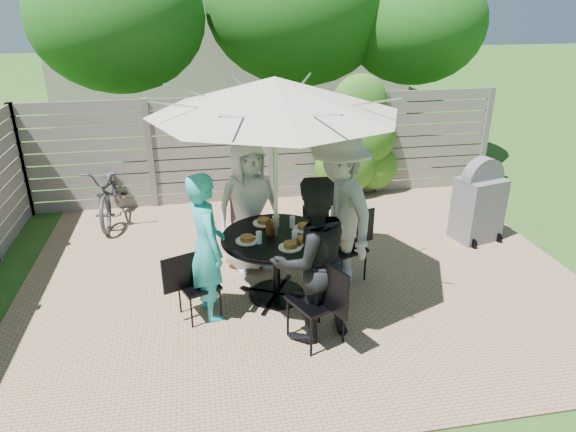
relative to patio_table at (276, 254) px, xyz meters
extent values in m
plane|color=#275019|center=(0.40, 0.20, -0.57)|extent=(60.00, 60.00, 0.00)
cube|color=#9D775B|center=(0.40, 0.70, -0.56)|extent=(7.00, 6.00, 0.02)
cube|color=gray|center=(0.40, 3.20, 0.35)|extent=(8.00, 0.10, 1.85)
ellipsoid|color=#255E15|center=(1.80, 3.05, 0.33)|extent=(1.20, 0.70, 1.80)
cube|color=gray|center=(0.40, 12.20, 1.93)|extent=(10.00, 6.00, 5.00)
ellipsoid|color=#165213|center=(-2.10, 5.20, 2.40)|extent=(3.20, 3.20, 2.72)
ellipsoid|color=#165213|center=(1.40, 5.70, 2.61)|extent=(3.80, 3.80, 3.23)
ellipsoid|color=#165213|center=(3.60, 5.00, 2.26)|extent=(2.80, 2.80, 2.38)
cylinder|color=black|center=(0.00, 0.00, 0.23)|extent=(1.55, 1.55, 0.03)
cylinder|color=black|center=(0.00, 0.00, -0.17)|extent=(0.09, 0.09, 0.81)
cylinder|color=black|center=(0.00, 0.00, -0.55)|extent=(0.67, 0.67, 0.04)
cylinder|color=silver|center=(0.00, 0.00, 0.66)|extent=(0.05, 0.05, 2.47)
cone|color=#B8B299|center=(0.00, 0.00, 1.84)|extent=(3.32, 3.32, 0.38)
cube|color=black|center=(-0.26, 0.91, -0.15)|extent=(0.54, 0.54, 0.03)
cube|color=black|center=(-0.35, 1.10, 0.08)|extent=(0.19, 0.39, 0.42)
imported|color=silver|center=(-0.23, 0.80, 0.30)|extent=(0.97, 0.77, 1.75)
cube|color=black|center=(-0.91, -0.26, -0.17)|extent=(0.52, 0.52, 0.03)
cube|color=black|center=(-1.10, -0.34, 0.05)|extent=(0.38, 0.17, 0.41)
imported|color=teal|center=(-0.80, -0.23, 0.28)|extent=(0.56, 0.71, 1.70)
cube|color=black|center=(0.26, -0.91, -0.08)|extent=(0.63, 0.63, 0.04)
cube|color=black|center=(0.36, -1.13, 0.18)|extent=(0.22, 0.45, 0.49)
imported|color=black|center=(0.23, -0.80, 0.32)|extent=(1.02, 0.89, 1.79)
cube|color=black|center=(0.91, 0.26, -0.13)|extent=(0.55, 0.55, 0.03)
cube|color=black|center=(1.11, 0.34, 0.10)|extent=(0.41, 0.18, 0.44)
imported|color=#9FA09C|center=(0.80, 0.23, 0.39)|extent=(1.04, 1.40, 1.93)
cylinder|color=white|center=(-0.10, 0.35, 0.26)|extent=(0.26, 0.26, 0.01)
cylinder|color=#99622D|center=(-0.10, 0.35, 0.29)|extent=(0.15, 0.15, 0.05)
cylinder|color=white|center=(-0.35, -0.10, 0.26)|extent=(0.26, 0.26, 0.01)
cylinder|color=#99622D|center=(-0.35, -0.10, 0.29)|extent=(0.15, 0.15, 0.05)
cylinder|color=white|center=(0.10, -0.35, 0.26)|extent=(0.26, 0.26, 0.01)
cylinder|color=#99622D|center=(0.10, -0.35, 0.29)|extent=(0.15, 0.15, 0.05)
cylinder|color=white|center=(0.35, 0.10, 0.26)|extent=(0.26, 0.26, 0.01)
cylinder|color=#99622D|center=(0.35, 0.10, 0.29)|extent=(0.15, 0.15, 0.05)
cylinder|color=white|center=(0.26, -0.24, 0.26)|extent=(0.24, 0.24, 0.01)
cylinder|color=#99622D|center=(0.26, -0.24, 0.29)|extent=(0.14, 0.14, 0.05)
cylinder|color=silver|center=(-0.22, -0.17, 0.32)|extent=(0.07, 0.07, 0.14)
cylinder|color=silver|center=(0.17, -0.22, 0.32)|extent=(0.07, 0.07, 0.14)
cylinder|color=silver|center=(0.22, 0.17, 0.32)|extent=(0.07, 0.07, 0.14)
cylinder|color=#59280C|center=(-0.07, 0.03, 0.33)|extent=(0.09, 0.09, 0.16)
cylinder|color=#C6B293|center=(0.03, 0.24, 0.31)|extent=(0.08, 0.08, 0.12)
imported|color=#333338|center=(-2.23, 2.80, -0.11)|extent=(0.66, 1.80, 0.94)
cube|color=slate|center=(3.14, 1.04, -0.10)|extent=(0.72, 0.61, 0.95)
cylinder|color=slate|center=(3.14, 1.04, 0.38)|extent=(0.66, 0.34, 0.63)
camera|label=1|loc=(-0.81, -5.25, 2.79)|focal=32.00mm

